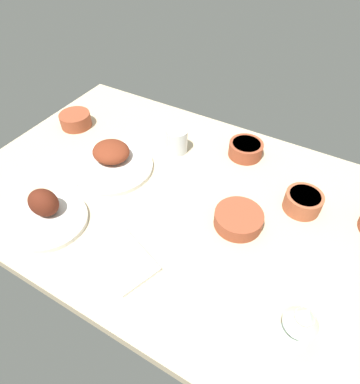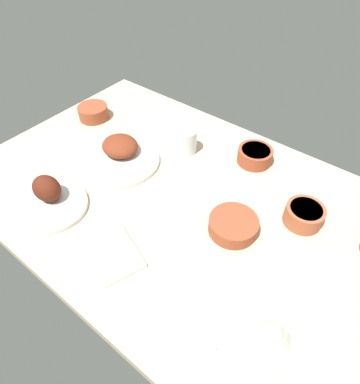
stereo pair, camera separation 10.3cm
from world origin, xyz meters
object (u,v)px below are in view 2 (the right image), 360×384
(plate_center_main, at_px, (120,154))
(folded_napkin, at_px, (113,253))
(bowl_pasta, at_px, (255,155))
(bowl_potatoes, at_px, (93,112))
(plate_near_viewer, at_px, (49,199))
(water_tumbler, at_px, (187,141))
(wine_glass, at_px, (275,334))
(bowl_sauce, at_px, (233,225))
(bowl_onions, at_px, (304,214))
(fork_loose, at_px, (181,331))

(plate_center_main, xyz_separation_m, folded_napkin, (-0.27, 0.30, -0.02))
(bowl_pasta, height_order, bowl_potatoes, same)
(plate_near_viewer, distance_m, bowl_potatoes, 0.49)
(plate_center_main, xyz_separation_m, plate_near_viewer, (0.01, 0.29, 0.00))
(bowl_potatoes, distance_m, water_tumbler, 0.44)
(wine_glass, bearing_deg, plate_center_main, -20.33)
(plate_near_viewer, distance_m, bowl_pasta, 0.69)
(bowl_sauce, bearing_deg, water_tumbler, -32.69)
(plate_near_viewer, bearing_deg, bowl_onions, -146.83)
(plate_center_main, bearing_deg, plate_near_viewer, 87.49)
(bowl_pasta, bearing_deg, bowl_potatoes, 13.96)
(plate_center_main, height_order, bowl_pasta, plate_center_main)
(fork_loose, bearing_deg, bowl_onions, 68.49)
(wine_glass, bearing_deg, water_tumbler, -38.70)
(plate_near_viewer, relative_size, bowl_onions, 1.97)
(plate_center_main, xyz_separation_m, bowl_potatoes, (0.28, -0.12, 0.01))
(bowl_pasta, xyz_separation_m, wine_glass, (-0.34, 0.55, 0.07))
(plate_center_main, xyz_separation_m, bowl_pasta, (-0.38, -0.28, 0.01))
(plate_near_viewer, xyz_separation_m, bowl_sauce, (-0.50, -0.26, -0.00))
(wine_glass, height_order, water_tumbler, wine_glass)
(folded_napkin, height_order, fork_loose, folded_napkin)
(plate_center_main, relative_size, bowl_sauce, 1.95)
(bowl_onions, height_order, bowl_potatoes, bowl_onions)
(bowl_onions, height_order, water_tumbler, water_tumbler)
(bowl_potatoes, height_order, wine_glass, wine_glass)
(folded_napkin, distance_m, fork_loose, 0.28)
(plate_center_main, bearing_deg, folded_napkin, 132.32)
(folded_napkin, bearing_deg, bowl_potatoes, -37.32)
(plate_center_main, xyz_separation_m, water_tumbler, (-0.15, -0.19, 0.02))
(bowl_potatoes, bearing_deg, fork_loose, 150.29)
(bowl_potatoes, bearing_deg, bowl_pasta, -166.04)
(plate_near_viewer, height_order, fork_loose, plate_near_viewer)
(water_tumbler, height_order, fork_loose, water_tumbler)
(plate_center_main, distance_m, plate_near_viewer, 0.29)
(folded_napkin, bearing_deg, fork_loose, 169.31)
(bowl_onions, distance_m, fork_loose, 0.49)
(bowl_sauce, relative_size, folded_napkin, 0.82)
(plate_center_main, relative_size, fork_loose, 1.58)
(plate_center_main, bearing_deg, water_tumbler, -129.94)
(bowl_onions, distance_m, bowl_potatoes, 0.90)
(plate_near_viewer, relative_size, bowl_sauce, 1.56)
(bowl_sauce, xyz_separation_m, wine_glass, (-0.23, 0.24, 0.07))
(plate_center_main, bearing_deg, bowl_sauce, 176.97)
(bowl_onions, height_order, bowl_pasta, bowl_onions)
(wine_glass, bearing_deg, fork_loose, 25.36)
(plate_center_main, height_order, fork_loose, plate_center_main)
(bowl_sauce, bearing_deg, plate_near_viewer, 27.96)
(bowl_potatoes, xyz_separation_m, fork_loose, (-0.82, 0.47, -0.03))
(plate_near_viewer, distance_m, bowl_onions, 0.76)
(bowl_sauce, distance_m, wine_glass, 0.34)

